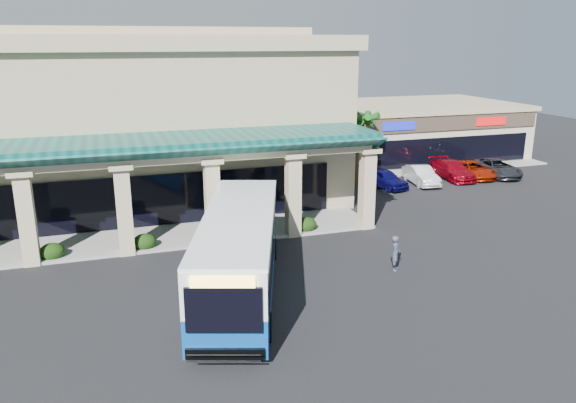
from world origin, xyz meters
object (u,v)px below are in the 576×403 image
object	(u,v)px
car_silver	(384,178)
car_red	(452,170)
car_extra	(497,168)
transit_bus	(240,253)
car_white	(421,175)
car_gray	(472,170)
pedestrian	(396,253)

from	to	relation	value
car_silver	car_red	xyz separation A→B (m)	(6.44, 0.86, 0.01)
car_extra	transit_bus	bearing A→B (deg)	-141.16
car_silver	car_white	distance (m)	3.15
car_white	car_extra	distance (m)	7.25
car_gray	car_extra	distance (m)	2.21
car_silver	car_extra	world-z (taller)	car_silver
car_red	car_gray	xyz separation A→B (m)	(1.76, -0.16, -0.07)
car_silver	transit_bus	bearing A→B (deg)	-149.29
pedestrian	car_silver	world-z (taller)	pedestrian
transit_bus	car_gray	size ratio (longest dim) A/B	2.76
transit_bus	car_white	size ratio (longest dim) A/B	3.00
car_silver	car_red	bearing A→B (deg)	-6.25
car_white	car_extra	size ratio (longest dim) A/B	0.85
pedestrian	car_red	size ratio (longest dim) A/B	0.35
transit_bus	car_white	world-z (taller)	transit_bus
car_red	car_extra	bearing A→B (deg)	-2.21
transit_bus	pedestrian	world-z (taller)	transit_bus
car_red	pedestrian	bearing A→B (deg)	-127.89
pedestrian	car_silver	xyz separation A→B (m)	(6.84, 14.20, -0.15)
car_silver	car_red	size ratio (longest dim) A/B	0.83
car_silver	car_white	world-z (taller)	car_silver
car_silver	car_extra	size ratio (longest dim) A/B	0.82
pedestrian	car_white	bearing A→B (deg)	-7.98
transit_bus	car_red	size ratio (longest dim) A/B	2.58
transit_bus	car_silver	world-z (taller)	transit_bus
transit_bus	car_white	xyz separation A→B (m)	(17.59, 14.30, -1.08)
pedestrian	car_red	world-z (taller)	pedestrian
car_extra	car_red	bearing A→B (deg)	-177.52
pedestrian	car_gray	xyz separation A→B (m)	(15.05, 14.91, -0.21)
transit_bus	pedestrian	bearing A→B (deg)	18.57
car_white	car_extra	world-z (taller)	car_white
pedestrian	car_extra	world-z (taller)	pedestrian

